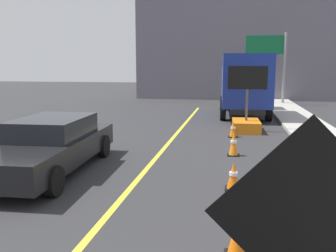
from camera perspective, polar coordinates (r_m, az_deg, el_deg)
The scene contains 11 objects.
lane_center_stripe at distance 6.68m, azimuth -10.39°, elevation -14.59°, with size 0.14×36.00×0.01m, color yellow.
roadwork_sign at distance 3.23m, azimuth 20.78°, elevation -13.61°, with size 1.63×0.12×2.33m.
arrow_board_trailer at distance 15.63m, azimuth 12.09°, elevation 0.97°, with size 1.60×1.84×2.70m.
box_truck at distance 20.38m, azimuth 11.78°, elevation 6.57°, with size 2.71×7.01×3.28m.
pickup_car at distance 9.86m, azimuth -17.78°, elevation -2.82°, with size 2.13×5.25×1.38m.
highway_guide_sign at distance 26.89m, azimuth 16.11°, elevation 10.52°, with size 2.79×0.28×5.00m.
far_building_block at distance 34.04m, azimuth 10.57°, elevation 12.39°, with size 16.29×8.42×9.21m, color slate.
traffic_cone_near_sign at distance 5.49m, azimuth 10.76°, elevation -16.54°, with size 0.36×0.36×0.65m.
traffic_cone_mid_lane at distance 8.25m, azimuth 10.17°, elevation -7.67°, with size 0.36×0.36×0.62m.
traffic_cone_far_lane at distance 11.29m, azimuth 10.20°, elevation -2.71°, with size 0.36×0.36×0.76m.
traffic_cone_curbside at distance 14.24m, azimuth 10.13°, elevation -0.49°, with size 0.36×0.36×0.62m.
Camera 1 is at (2.20, 0.29, 2.70)m, focal length 39.08 mm.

